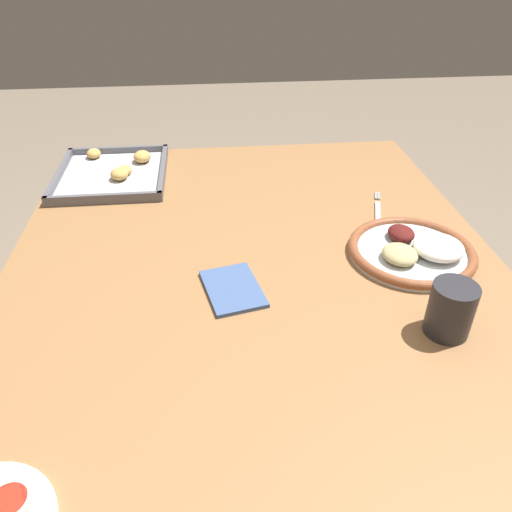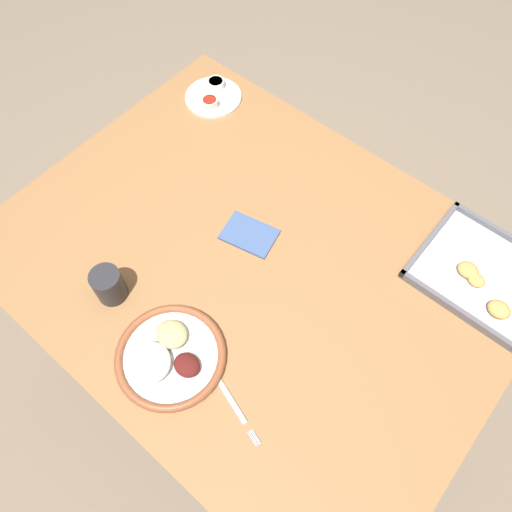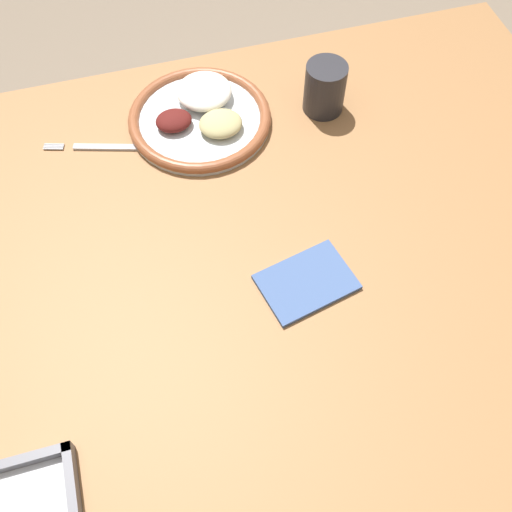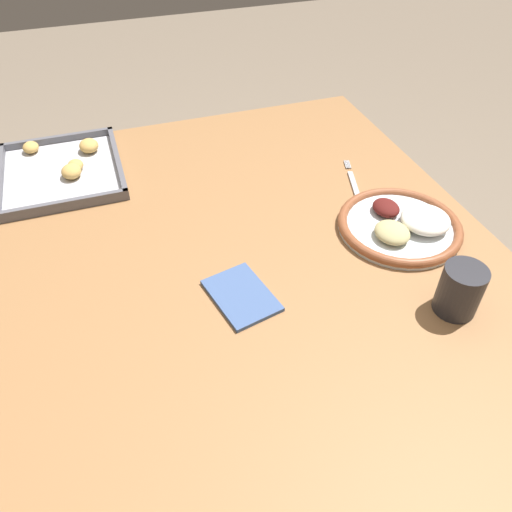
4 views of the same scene
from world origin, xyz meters
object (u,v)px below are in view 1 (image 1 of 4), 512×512
object	(u,v)px
drinking_cup	(451,310)
baking_tray	(114,172)
dinner_plate	(414,250)
fork	(378,213)
napkin	(233,289)

from	to	relation	value
drinking_cup	baking_tray	bearing A→B (deg)	42.92
drinking_cup	dinner_plate	bearing A→B (deg)	-7.19
drinking_cup	fork	bearing A→B (deg)	-1.48
dinner_plate	baking_tray	distance (m)	0.80
baking_tray	dinner_plate	bearing A→B (deg)	-124.60
baking_tray	napkin	world-z (taller)	baking_tray
fork	napkin	distance (m)	0.44
fork	drinking_cup	size ratio (longest dim) A/B	1.97
fork	napkin	bearing A→B (deg)	142.43
dinner_plate	baking_tray	world-z (taller)	dinner_plate
napkin	fork	bearing A→B (deg)	-54.29
baking_tray	napkin	xyz separation A→B (m)	(-0.53, -0.28, -0.01)
drinking_cup	napkin	size ratio (longest dim) A/B	0.60
drinking_cup	napkin	world-z (taller)	drinking_cup
dinner_plate	fork	xyz separation A→B (m)	(0.18, 0.02, -0.01)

